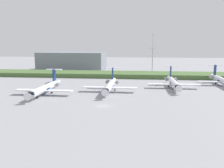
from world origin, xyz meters
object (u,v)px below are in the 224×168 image
regional_jet_third (110,85)px  regional_jet_fifth (221,80)px  regional_jet_second (45,88)px  regional_jet_fourth (173,82)px  antenna_mast (152,58)px  safety_cone_front_marker (178,95)px

regional_jet_third → regional_jet_fifth: 56.07m
regional_jet_second → regional_jet_third: same height
regional_jet_second → regional_jet_fifth: size_ratio=1.00×
regional_jet_fourth → antenna_mast: size_ratio=1.18×
regional_jet_fourth → antenna_mast: antenna_mast is taller
regional_jet_second → regional_jet_third: size_ratio=1.00×
regional_jet_third → regional_jet_fourth: 29.85m
regional_jet_fifth → antenna_mast: 49.69m
regional_jet_second → safety_cone_front_marker: (52.29, 3.68, -2.26)m
regional_jet_third → antenna_mast: size_ratio=1.18×
regional_jet_fourth → regional_jet_fifth: same height
regional_jet_fifth → safety_cone_front_marker: 36.12m
regional_jet_second → regional_jet_fifth: 82.46m
antenna_mast → regional_jet_third: bearing=-109.3°
regional_jet_fourth → regional_jet_fifth: 26.22m
regional_jet_fifth → safety_cone_front_marker: size_ratio=56.36×
regional_jet_second → regional_jet_fifth: (76.74, 30.17, 0.00)m
regional_jet_second → antenna_mast: size_ratio=1.18×
regional_jet_second → regional_jet_third: bearing=19.9°
regional_jet_fifth → antenna_mast: antenna_mast is taller
antenna_mast → safety_cone_front_marker: antenna_mast is taller
safety_cone_front_marker → regional_jet_fourth: bearing=89.1°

